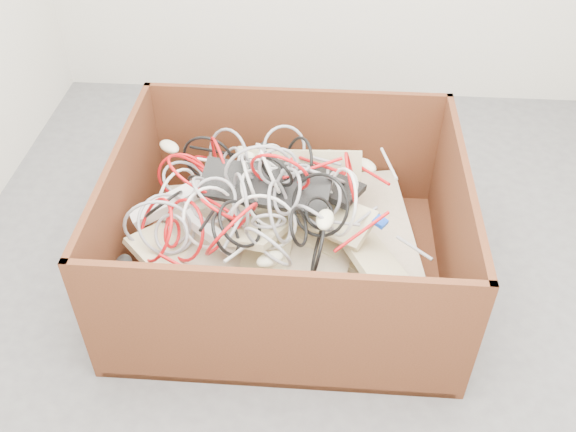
# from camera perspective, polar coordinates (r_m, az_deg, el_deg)

# --- Properties ---
(ground) EXTENTS (3.00, 3.00, 0.00)m
(ground) POSITION_cam_1_polar(r_m,az_deg,el_deg) (2.49, 3.30, -6.53)
(ground) COLOR #4E4E50
(ground) RESTS_ON ground
(cardboard_box) EXTENTS (1.24, 1.03, 0.57)m
(cardboard_box) POSITION_cam_1_polar(r_m,az_deg,el_deg) (2.43, -0.45, -3.14)
(cardboard_box) COLOR #422110
(cardboard_box) RESTS_ON ground
(keyboard_pile) EXTENTS (1.05, 0.82, 0.39)m
(keyboard_pile) POSITION_cam_1_polar(r_m,az_deg,el_deg) (2.34, -0.36, -0.58)
(keyboard_pile) COLOR #C2B389
(keyboard_pile) RESTS_ON cardboard_box
(mice_scatter) EXTENTS (0.90, 0.82, 0.20)m
(mice_scatter) POSITION_cam_1_polar(r_m,az_deg,el_deg) (2.28, -2.90, 0.46)
(mice_scatter) COLOR beige
(mice_scatter) RESTS_ON keyboard_pile
(power_strip_left) EXTENTS (0.31, 0.21, 0.13)m
(power_strip_left) POSITION_cam_1_polar(r_m,az_deg,el_deg) (2.35, -10.28, 1.37)
(power_strip_left) COLOR silver
(power_strip_left) RESTS_ON keyboard_pile
(power_strip_right) EXTENTS (0.24, 0.18, 0.08)m
(power_strip_right) POSITION_cam_1_polar(r_m,az_deg,el_deg) (2.25, -6.98, -1.52)
(power_strip_right) COLOR silver
(power_strip_right) RESTS_ON keyboard_pile
(vga_plug) EXTENTS (0.06, 0.06, 0.03)m
(vga_plug) POSITION_cam_1_polar(r_m,az_deg,el_deg) (2.27, 8.30, -0.53)
(vga_plug) COLOR #0D3CC8
(vga_plug) RESTS_ON keyboard_pile
(cable_tangle) EXTENTS (1.10, 0.82, 0.51)m
(cable_tangle) POSITION_cam_1_polar(r_m,az_deg,el_deg) (2.27, -3.73, 1.91)
(cable_tangle) COLOR red
(cable_tangle) RESTS_ON keyboard_pile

